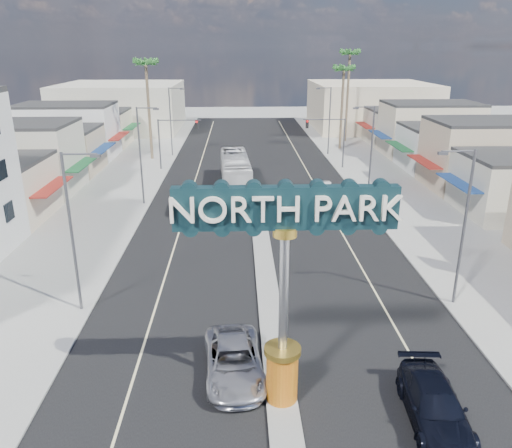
{
  "coord_description": "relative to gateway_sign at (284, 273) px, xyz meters",
  "views": [
    {
      "loc": [
        -1.69,
        -15.13,
        14.01
      ],
      "look_at": [
        -0.68,
        12.61,
        4.11
      ],
      "focal_mm": 35.0,
      "sensor_mm": 36.0,
      "label": 1
    }
  ],
  "objects": [
    {
      "name": "suv_left",
      "position": [
        -2.0,
        1.83,
        -5.16
      ],
      "size": [
        2.99,
        5.69,
        1.53
      ],
      "primitive_type": "imported",
      "rotation": [
        0.0,
        0.0,
        0.08
      ],
      "color": "#B2B2B7",
      "rests_on": "ground"
    },
    {
      "name": "streetlight_l_near",
      "position": [
        -10.43,
        8.02,
        -0.86
      ],
      "size": [
        2.03,
        0.22,
        9.0
      ],
      "color": "#47474C",
      "rests_on": "ground"
    },
    {
      "name": "backdrop_far_right",
      "position": [
        22.0,
        73.02,
        -1.93
      ],
      "size": [
        20.0,
        20.0,
        8.0
      ],
      "primitive_type": "cube",
      "color": "beige",
      "rests_on": "ground"
    },
    {
      "name": "gateway_sign",
      "position": [
        0.0,
        0.0,
        0.0
      ],
      "size": [
        8.2,
        1.5,
        9.15
      ],
      "color": "#D25010",
      "rests_on": "median_island"
    },
    {
      "name": "palm_right_mid",
      "position": [
        13.0,
        54.02,
        4.67
      ],
      "size": [
        2.6,
        2.6,
        12.1
      ],
      "color": "brown",
      "rests_on": "ground"
    },
    {
      "name": "sidewalk_right",
      "position": [
        14.0,
        28.02,
        -5.87
      ],
      "size": [
        8.0,
        120.0,
        0.12
      ],
      "primitive_type": "cube",
      "color": "gray",
      "rests_on": "ground"
    },
    {
      "name": "traffic_signal_left",
      "position": [
        -9.18,
        42.02,
        -1.65
      ],
      "size": [
        5.09,
        0.45,
        6.0
      ],
      "color": "#47474C",
      "rests_on": "ground"
    },
    {
      "name": "car_parked_right",
      "position": [
        6.42,
        29.19,
        -5.13
      ],
      "size": [
        1.7,
        4.86,
        1.6
      ],
      "primitive_type": "imported",
      "rotation": [
        0.0,
        0.0,
        -0.0
      ],
      "color": "beige",
      "rests_on": "ground"
    },
    {
      "name": "city_bus",
      "position": [
        -2.0,
        34.48,
        -4.26
      ],
      "size": [
        3.42,
        12.09,
        3.33
      ],
      "primitive_type": "imported",
      "rotation": [
        0.0,
        0.0,
        0.05
      ],
      "color": "silver",
      "rests_on": "ground"
    },
    {
      "name": "palm_left_far",
      "position": [
        -13.0,
        48.02,
        5.57
      ],
      "size": [
        2.6,
        2.6,
        13.1
      ],
      "color": "brown",
      "rests_on": "ground"
    },
    {
      "name": "streetlight_r_near",
      "position": [
        10.43,
        8.02,
        -0.86
      ],
      "size": [
        2.03,
        0.22,
        9.0
      ],
      "color": "#47474C",
      "rests_on": "ground"
    },
    {
      "name": "car_parked_left",
      "position": [
        -6.7,
        26.39,
        -5.08
      ],
      "size": [
        2.25,
        5.09,
        1.71
      ],
      "primitive_type": "imported",
      "rotation": [
        0.0,
        0.0,
        -0.05
      ],
      "color": "slate",
      "rests_on": "ground"
    },
    {
      "name": "palm_right_far",
      "position": [
        15.0,
        60.02,
        6.46
      ],
      "size": [
        2.6,
        2.6,
        14.1
      ],
      "color": "brown",
      "rests_on": "ground"
    },
    {
      "name": "streetlight_r_mid",
      "position": [
        10.43,
        28.02,
        -0.86
      ],
      "size": [
        2.03,
        0.22,
        9.0
      ],
      "color": "#47474C",
      "rests_on": "ground"
    },
    {
      "name": "road",
      "position": [
        0.0,
        28.02,
        -5.92
      ],
      "size": [
        20.0,
        120.0,
        0.01
      ],
      "primitive_type": "cube",
      "color": "black",
      "rests_on": "ground"
    },
    {
      "name": "median_island",
      "position": [
        0.0,
        12.02,
        -5.85
      ],
      "size": [
        1.3,
        30.0,
        0.16
      ],
      "primitive_type": "cube",
      "color": "gray",
      "rests_on": "ground"
    },
    {
      "name": "ground",
      "position": [
        0.0,
        28.02,
        -5.93
      ],
      "size": [
        160.0,
        160.0,
        0.0
      ],
      "primitive_type": "plane",
      "color": "gray",
      "rests_on": "ground"
    },
    {
      "name": "streetlight_l_far",
      "position": [
        -10.43,
        50.02,
        -0.86
      ],
      "size": [
        2.03,
        0.22,
        9.0
      ],
      "color": "#47474C",
      "rests_on": "ground"
    },
    {
      "name": "storefront_row_right",
      "position": [
        24.0,
        41.02,
        -2.93
      ],
      "size": [
        12.0,
        42.0,
        6.0
      ],
      "primitive_type": "cube",
      "color": "#B7B29E",
      "rests_on": "ground"
    },
    {
      "name": "suv_right",
      "position": [
        5.89,
        -1.36,
        -5.17
      ],
      "size": [
        2.51,
        5.4,
        1.53
      ],
      "primitive_type": "imported",
      "rotation": [
        0.0,
        0.0,
        -0.07
      ],
      "color": "black",
      "rests_on": "ground"
    },
    {
      "name": "streetlight_l_mid",
      "position": [
        -10.43,
        28.02,
        -0.86
      ],
      "size": [
        2.03,
        0.22,
        9.0
      ],
      "color": "#47474C",
      "rests_on": "ground"
    },
    {
      "name": "streetlight_r_far",
      "position": [
        10.43,
        50.02,
        -0.86
      ],
      "size": [
        2.03,
        0.22,
        9.0
      ],
      "color": "#47474C",
      "rests_on": "ground"
    },
    {
      "name": "traffic_signal_right",
      "position": [
        9.18,
        42.02,
        -1.65
      ],
      "size": [
        5.09,
        0.45,
        6.0
      ],
      "color": "#47474C",
      "rests_on": "ground"
    },
    {
      "name": "backdrop_far_left",
      "position": [
        -22.0,
        73.02,
        -1.93
      ],
      "size": [
        20.0,
        20.0,
        8.0
      ],
      "primitive_type": "cube",
      "color": "#B7B29E",
      "rests_on": "ground"
    },
    {
      "name": "sidewalk_left",
      "position": [
        -14.0,
        28.02,
        -5.87
      ],
      "size": [
        8.0,
        120.0,
        0.12
      ],
      "primitive_type": "cube",
      "color": "gray",
      "rests_on": "ground"
    },
    {
      "name": "storefront_row_left",
      "position": [
        -24.0,
        41.02,
        -2.93
      ],
      "size": [
        12.0,
        42.0,
        6.0
      ],
      "primitive_type": "cube",
      "color": "beige",
      "rests_on": "ground"
    }
  ]
}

